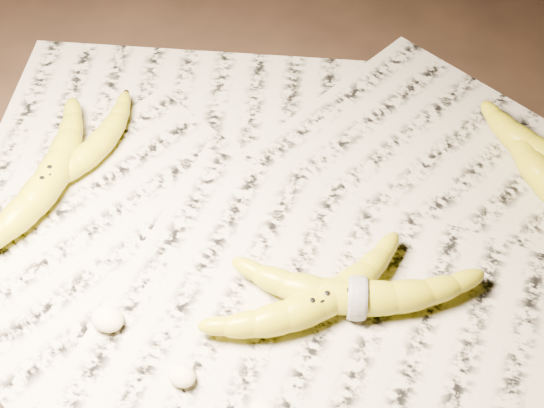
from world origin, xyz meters
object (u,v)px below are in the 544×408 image
at_px(banana_center, 318,302).
at_px(banana_left_a, 47,180).
at_px(banana_taped, 357,296).
at_px(banana_left_b, 94,147).

bearing_deg(banana_center, banana_left_a, 123.75).
height_order(banana_center, banana_taped, same).
relative_size(banana_left_a, banana_taped, 0.99).
bearing_deg(banana_center, banana_left_b, 111.77).
height_order(banana_left_b, banana_taped, banana_taped).
bearing_deg(banana_center, banana_taped, -18.05).
xyz_separation_m(banana_left_b, banana_taped, (0.37, -0.06, 0.00)).
bearing_deg(banana_taped, banana_left_b, 148.80).
xyz_separation_m(banana_left_a, banana_left_b, (0.02, 0.07, -0.00)).
bearing_deg(banana_left_a, banana_left_b, -19.87).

